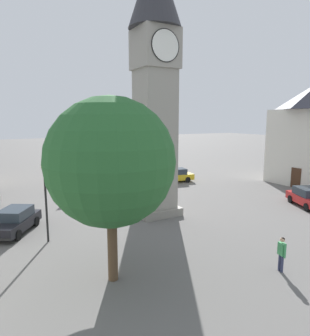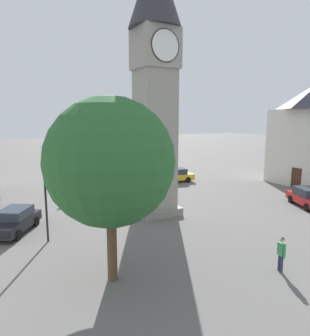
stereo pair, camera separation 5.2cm
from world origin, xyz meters
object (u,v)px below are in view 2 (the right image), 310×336
car_black_far (308,197)px  lamp_post (45,190)px  car_blue_kerb (102,181)px  pedestrian (281,251)px  car_red_corner (176,175)px  road_sign (74,176)px  tree (110,162)px  clock_tower (155,62)px  car_white_side (15,221)px

car_black_far → lamp_post: bearing=171.8°
lamp_post → car_blue_kerb: bearing=57.7°
car_black_far → pedestrian: pedestrian is taller
car_red_corner → lamp_post: lamp_post is taller
road_sign → car_red_corner: bearing=4.2°
car_blue_kerb → tree: bearing=-107.9°
tree → pedestrian: bearing=-23.9°
car_black_far → tree: (-18.22, -2.96, 4.55)m
clock_tower → car_red_corner: (7.78, 9.12, -10.33)m
lamp_post → road_sign: size_ratio=1.65×
car_blue_kerb → pedestrian: size_ratio=2.57×
car_blue_kerb → car_white_side: 12.94m
road_sign → car_black_far: bearing=-38.8°
car_white_side → pedestrian: size_ratio=2.60×
pedestrian → lamp_post: bearing=134.7°
tree → lamp_post: size_ratio=1.75×
pedestrian → road_sign: bearing=104.4°
car_blue_kerb → tree: (-5.72, -17.69, 4.55)m
tree → car_black_far: bearing=9.2°
lamp_post → tree: bearing=-73.2°
clock_tower → car_red_corner: clock_tower is taller
clock_tower → car_black_far: size_ratio=4.27×
pedestrian → clock_tower: bearing=94.5°
car_red_corner → tree: tree is taller
tree → lamp_post: 6.49m
car_blue_kerb → tree: tree is taller
road_sign → car_blue_kerb: bearing=29.9°
car_blue_kerb → car_black_far: (12.50, -14.73, 0.00)m
car_red_corner → lamp_post: bearing=-145.9°
clock_tower → car_red_corner: size_ratio=4.35×
clock_tower → car_red_corner: 15.82m
car_white_side → car_black_far: bearing=-14.2°
car_blue_kerb → tree: 19.15m
car_red_corner → car_black_far: size_ratio=0.98×
clock_tower → tree: clock_tower is taller
tree → clock_tower: bearing=49.7°
clock_tower → car_white_side: bearing=174.4°
clock_tower → car_white_side: clock_tower is taller
car_red_corner → lamp_post: (-15.89, -10.75, 2.37)m
lamp_post → road_sign: lamp_post is taller
clock_tower → pedestrian: size_ratio=11.24×
car_white_side → car_black_far: size_ratio=0.99×
car_white_side → road_sign: bearing=52.4°
car_white_side → lamp_post: (1.54, -2.57, 2.37)m
car_blue_kerb → car_black_far: bearing=-49.7°
car_black_far → road_sign: road_sign is taller
car_black_far → road_sign: size_ratio=1.59×
car_white_side → pedestrian: (10.49, -11.61, 0.25)m
lamp_post → pedestrian: bearing=-45.3°
car_blue_kerb → road_sign: (-3.40, -1.96, 1.14)m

